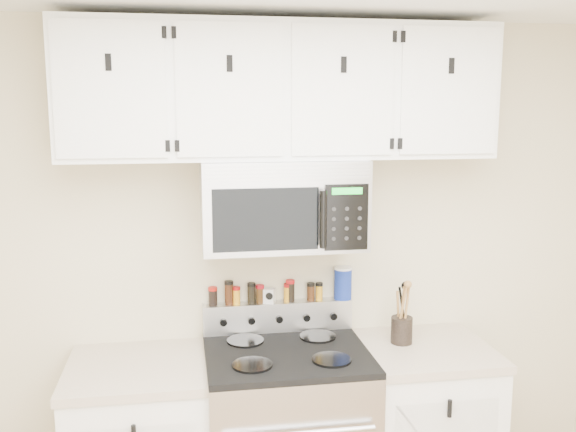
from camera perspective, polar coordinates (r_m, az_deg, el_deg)
The scene contains 16 objects.
back_wall at distance 3.28m, azimuth -1.02°, elevation -4.96°, with size 3.50×0.01×2.50m, color #C4B793.
base_cabinet_right at distance 3.47m, azimuth 11.75°, elevation -18.32°, with size 0.64×0.62×0.92m.
microwave at distance 3.02m, azimuth -0.50°, elevation 1.11°, with size 0.76×0.44×0.42m.
upper_cabinets at distance 3.01m, azimuth -0.60°, elevation 11.03°, with size 2.00×0.35×0.62m.
utensil_crock at distance 3.27m, azimuth 10.07°, elevation -9.77°, with size 0.11×0.11×0.31m.
kitchen_timer at distance 3.27m, azimuth -1.73°, elevation -7.08°, with size 0.06×0.05×0.07m, color silver.
salt_canister at distance 3.33m, azimuth 4.90°, elevation -5.94°, with size 0.09×0.09×0.17m.
spice_jar_0 at distance 3.24m, azimuth -6.70°, elevation -7.09°, with size 0.05×0.05×0.09m.
spice_jar_1 at distance 3.24m, azimuth -5.27°, elevation -6.80°, with size 0.04×0.04×0.12m.
spice_jar_2 at distance 3.25m, azimuth -4.61°, elevation -7.04°, with size 0.04×0.04×0.09m.
spice_jar_3 at distance 3.25m, azimuth -3.27°, elevation -6.85°, with size 0.04×0.04×0.11m.
spice_jar_4 at distance 3.26m, azimuth -2.50°, elevation -6.93°, with size 0.04×0.04×0.09m.
spice_jar_5 at distance 3.28m, azimuth -0.03°, elevation -6.82°, with size 0.04×0.04×0.09m.
spice_jar_6 at distance 3.28m, azimuth 0.20°, elevation -6.65°, with size 0.05×0.05×0.11m.
spice_jar_7 at distance 3.30m, azimuth 2.03°, elevation -6.72°, with size 0.04×0.04×0.09m.
spice_jar_8 at distance 3.31m, azimuth 2.79°, elevation -6.69°, with size 0.04×0.04×0.09m.
Camera 1 is at (-0.47, -1.39, 2.09)m, focal length 40.00 mm.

